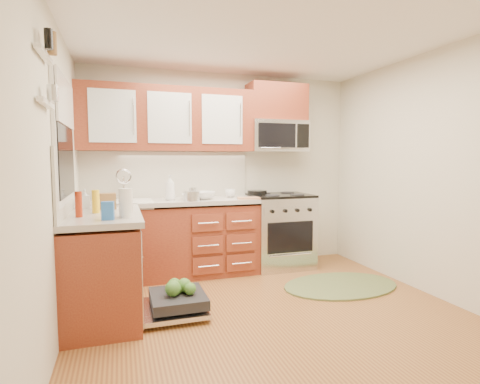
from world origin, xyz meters
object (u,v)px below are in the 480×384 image
object	(u,v)px
microwave	(277,136)
paper_towel_roll	(126,203)
range	(280,230)
bowl_a	(194,196)
dishwasher	(174,304)
rug	(341,285)
skillet	(257,192)
stock_pot	(192,196)
upper_cabinets	(168,119)
bowl_b	(203,196)
sink	(125,212)
cup	(230,193)
cutting_board	(249,198)

from	to	relation	value
microwave	paper_towel_roll	bearing A→B (deg)	-144.83
range	bowl_a	world-z (taller)	bowl_a
microwave	dishwasher	distance (m)	2.55
rug	bowl_a	world-z (taller)	bowl_a
microwave	skillet	xyz separation A→B (m)	(-0.28, -0.02, -0.73)
stock_pot	bowl_a	size ratio (longest dim) A/B	0.68
upper_cabinets	bowl_a	world-z (taller)	upper_cabinets
range	bowl_b	size ratio (longest dim) A/B	3.25
dishwasher	bowl_b	distance (m)	1.45
range	microwave	world-z (taller)	microwave
sink	paper_towel_roll	world-z (taller)	paper_towel_roll
skillet	upper_cabinets	bearing A→B (deg)	177.93
rug	skillet	bearing A→B (deg)	120.06
sink	stock_pot	bearing A→B (deg)	-15.22
sink	skillet	distance (m)	1.66
range	skillet	xyz separation A→B (m)	(-0.28, 0.10, 0.50)
range	dishwasher	world-z (taller)	range
sink	bowl_b	bearing A→B (deg)	-4.41
paper_towel_roll	cup	bearing A→B (deg)	45.41
microwave	rug	size ratio (longest dim) A/B	0.58
sink	cup	world-z (taller)	cup
dishwasher	stock_pot	xyz separation A→B (m)	(0.35, 0.92, 0.88)
bowl_b	cutting_board	bearing A→B (deg)	-12.23
bowl_a	microwave	bearing A→B (deg)	7.62
upper_cabinets	microwave	bearing A→B (deg)	-1.02
stock_pot	cutting_board	world-z (taller)	stock_pot
skillet	bowl_b	xyz separation A→B (m)	(-0.76, -0.18, -0.00)
sink	cutting_board	bearing A→B (deg)	-7.39
dishwasher	stock_pot	size ratio (longest dim) A/B	3.78
rug	bowl_b	bearing A→B (deg)	147.82
rug	skillet	xyz separation A→B (m)	(-0.60, 1.04, 0.96)
upper_cabinets	dishwasher	size ratio (longest dim) A/B	2.93
upper_cabinets	stock_pot	world-z (taller)	upper_cabinets
rug	cutting_board	bearing A→B (deg)	138.02
rug	stock_pot	distance (m)	1.94
cutting_board	dishwasher	bearing A→B (deg)	-138.06
stock_pot	bowl_b	size ratio (longest dim) A/B	0.63
dishwasher	cutting_board	distance (m)	1.63
upper_cabinets	cutting_board	xyz separation A→B (m)	(0.91, -0.34, -0.94)
upper_cabinets	skillet	xyz separation A→B (m)	(1.12, -0.04, -0.90)
rug	stock_pot	xyz separation A→B (m)	(-1.52, 0.72, 0.97)
stock_pot	cup	size ratio (longest dim) A/B	1.43
rug	microwave	bearing A→B (deg)	106.95
cutting_board	bowl_a	size ratio (longest dim) A/B	0.99
range	upper_cabinets	bearing A→B (deg)	174.11
upper_cabinets	cutting_board	world-z (taller)	upper_cabinets
range	rug	xyz separation A→B (m)	(0.32, -0.93, -0.46)
dishwasher	cutting_board	size ratio (longest dim) A/B	2.60
paper_towel_roll	cup	xyz separation A→B (m)	(1.27, 1.29, -0.07)
cutting_board	range	bearing A→B (deg)	21.36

